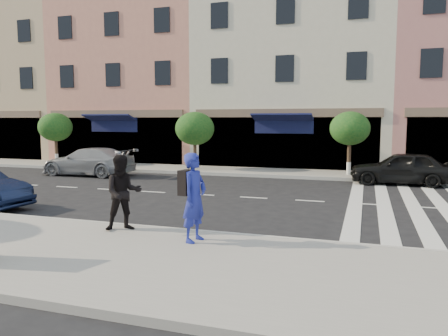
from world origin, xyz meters
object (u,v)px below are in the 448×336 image
car_far_mid (402,168)px  photographer (194,197)px  walker (123,193)px  car_far_left (88,162)px

car_far_mid → photographer: bearing=-23.2°
walker → car_far_mid: (6.94, 11.10, -0.33)m
photographer → car_far_left: photographer is taller
car_far_left → walker: bearing=39.7°
car_far_left → car_far_mid: 14.81m
photographer → car_far_left: (-9.77, 9.98, -0.42)m
car_far_left → car_far_mid: size_ratio=1.14×
photographer → car_far_mid: bearing=-13.3°
walker → car_far_mid: bearing=22.0°
photographer → car_far_mid: (4.96, 11.48, -0.39)m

